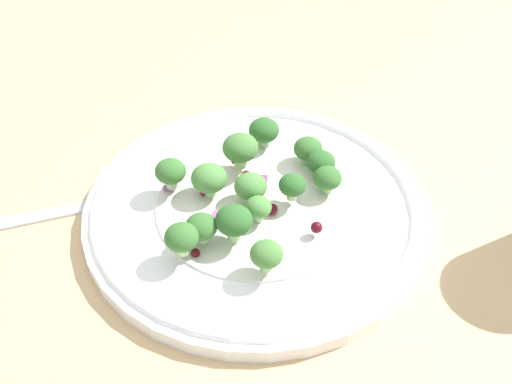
{
  "coord_description": "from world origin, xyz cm",
  "views": [
    {
      "loc": [
        -3.74,
        -36.31,
        36.82
      ],
      "look_at": [
        -1.2,
        1.12,
        2.7
      ],
      "focal_mm": 45.47,
      "sensor_mm": 36.0,
      "label": 1
    }
  ],
  "objects": [
    {
      "name": "broccoli_floret_5",
      "position": [
        4.37,
        4.31,
        2.71
      ],
      "size": [
        2.41,
        2.41,
        2.44
      ],
      "color": "#ADD18E",
      "rests_on": "plate"
    },
    {
      "name": "broccoli_floret_7",
      "position": [
        1.64,
        1.04,
        3.28
      ],
      "size": [
        2.18,
        2.18,
        2.21
      ],
      "color": "#ADD18E",
      "rests_on": "plate"
    },
    {
      "name": "onion_bit_0",
      "position": [
        -8.04,
        3.45,
        1.49
      ],
      "size": [
        1.19,
        1.17,
        0.49
      ],
      "primitive_type": "cube",
      "rotation": [
        0.0,
        0.0,
        1.21
      ],
      "color": "#A35B93",
      "rests_on": "plate"
    },
    {
      "name": "broccoli_floret_13",
      "position": [
        -4.84,
        2.59,
        3.0
      ],
      "size": [
        2.89,
        2.89,
        2.92
      ],
      "color": "#ADD18E",
      "rests_on": "plate"
    },
    {
      "name": "cranberry_4",
      "position": [
        -5.24,
        2.6,
        1.72
      ],
      "size": [
        0.85,
        0.85,
        0.85
      ],
      "primitive_type": "sphere",
      "color": "maroon",
      "rests_on": "plate"
    },
    {
      "name": "cranberry_2",
      "position": [
        0.17,
        0.18,
        1.84
      ],
      "size": [
        0.87,
        0.87,
        0.87
      ],
      "primitive_type": "sphere",
      "color": "#4C0A14",
      "rests_on": "plate"
    },
    {
      "name": "onion_bit_2",
      "position": [
        -0.8,
        3.38,
        1.81
      ],
      "size": [
        1.52,
        1.5,
        0.4
      ],
      "primitive_type": "cube",
      "rotation": [
        0.0,
        0.0,
        2.97
      ],
      "color": "#843D75",
      "rests_on": "plate"
    },
    {
      "name": "ground_plane",
      "position": [
        0.0,
        0.0,
        -1.0
      ],
      "size": [
        180.0,
        180.0,
        2.0
      ],
      "primitive_type": "cube",
      "color": "tan"
    },
    {
      "name": "broccoli_floret_2",
      "position": [
        -7.87,
        3.13,
        3.45
      ],
      "size": [
        2.5,
        2.5,
        2.53
      ],
      "color": "#9EC684",
      "rests_on": "plate"
    },
    {
      "name": "broccoli_floret_4",
      "position": [
        -1.6,
        1.58,
        2.85
      ],
      "size": [
        2.61,
        2.61,
        2.64
      ],
      "color": "#ADD18E",
      "rests_on": "plate"
    },
    {
      "name": "broccoli_floret_11",
      "position": [
        -2.2,
        5.44,
        3.69
      ],
      "size": [
        2.98,
        2.98,
        3.02
      ],
      "color": "#ADD18E",
      "rests_on": "plate"
    },
    {
      "name": "plate",
      "position": [
        -1.2,
        1.12,
        0.86
      ],
      "size": [
        27.5,
        27.5,
        1.7
      ],
      "color": "white",
      "rests_on": "ground_plane"
    },
    {
      "name": "broccoli_floret_8",
      "position": [
        -0.0,
        8.62,
        3.0
      ],
      "size": [
        2.67,
        2.67,
        2.7
      ],
      "color": "#8EB77A",
      "rests_on": "plate"
    },
    {
      "name": "broccoli_floret_1",
      "position": [
        3.54,
        6.07,
        2.8
      ],
      "size": [
        2.47,
        2.47,
        2.5
      ],
      "color": "#9EC684",
      "rests_on": "plate"
    },
    {
      "name": "dressing_pool",
      "position": [
        -1.2,
        1.12,
        1.3
      ],
      "size": [
        15.95,
        15.95,
        0.2
      ],
      "primitive_type": "cylinder",
      "color": "white",
      "rests_on": "plate"
    },
    {
      "name": "broccoli_floret_6",
      "position": [
        -6.86,
        -4.16,
        3.44
      ],
      "size": [
        2.49,
        2.49,
        2.52
      ],
      "color": "#ADD18E",
      "rests_on": "plate"
    },
    {
      "name": "broccoli_floret_0",
      "position": [
        -0.95,
        -6.0,
        3.23
      ],
      "size": [
        2.36,
        2.36,
        2.39
      ],
      "color": "#8EB77A",
      "rests_on": "plate"
    },
    {
      "name": "cranberry_0",
      "position": [
        -2.56,
        5.85,
        2.18
      ],
      "size": [
        0.92,
        0.92,
        0.92
      ],
      "primitive_type": "sphere",
      "color": "maroon",
      "rests_on": "plate"
    },
    {
      "name": "cranberry_1",
      "position": [
        -6.0,
        -3.98,
        1.59
      ],
      "size": [
        0.7,
        0.7,
        0.7
      ],
      "primitive_type": "sphere",
      "color": "#4C0A14",
      "rests_on": "plate"
    },
    {
      "name": "broccoli_floret_3",
      "position": [
        -5.49,
        -2.85,
        3.07
      ],
      "size": [
        2.4,
        2.4,
        2.43
      ],
      "color": "#ADD18E",
      "rests_on": "plate"
    },
    {
      "name": "broccoli_floret_9",
      "position": [
        -3.08,
        -2.76,
        3.47
      ],
      "size": [
        2.76,
        2.76,
        2.8
      ],
      "color": "#9EC684",
      "rests_on": "plate"
    },
    {
      "name": "cranberry_5",
      "position": [
        3.1,
        -2.61,
        2.23
      ],
      "size": [
        0.9,
        0.9,
        0.9
      ],
      "primitive_type": "sphere",
      "color": "#4C0A14",
      "rests_on": "plate"
    },
    {
      "name": "broccoli_floret_10",
      "position": [
        -1.15,
        -0.76,
        2.81
      ],
      "size": [
        2.04,
        2.04,
        2.07
      ],
      "color": "#ADD18E",
      "rests_on": "plate"
    },
    {
      "name": "onion_bit_1",
      "position": [
        -4.38,
        -0.75,
        1.87
      ],
      "size": [
        1.48,
        1.54,
        0.5
      ],
      "primitive_type": "cube",
      "rotation": [
        0.0,
        0.0,
        0.94
      ],
      "color": "#A35B93",
      "rests_on": "plate"
    },
    {
      "name": "fork",
      "position": [
        -18.86,
        2.16,
        0.25
      ],
      "size": [
        18.49,
        6.19,
        0.5
      ],
      "color": "silver",
      "rests_on": "ground_plane"
    },
    {
      "name": "cranberry_3",
      "position": [
        -1.8,
        4.07,
        1.98
      ],
      "size": [
        0.75,
        0.75,
        0.75
      ],
      "primitive_type": "sphere",
      "color": "maroon",
      "rests_on": "plate"
    },
    {
      "name": "broccoli_floret_12",
      "position": [
        4.61,
        2.21,
        2.82
      ],
      "size": [
        2.3,
        2.3,
        2.33
      ],
      "color": "#9EC684",
      "rests_on": "plate"
    }
  ]
}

